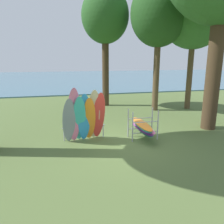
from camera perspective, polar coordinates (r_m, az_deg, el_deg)
ground_plane at (r=8.97m, az=3.79°, el=-8.22°), size 80.00×80.00×0.00m
lake_water at (r=38.41m, az=-9.75°, el=8.61°), size 80.00×36.00×0.10m
tree_mid_behind at (r=14.77m, az=11.95°, el=23.31°), size 3.42×3.42×7.90m
tree_far_left_back at (r=16.01m, az=-1.76°, el=23.10°), size 3.15×3.15×7.87m
tree_far_right_back at (r=15.93m, az=20.53°, el=23.96°), size 4.46×4.46×8.98m
leaning_board_pile at (r=9.05m, az=-7.10°, el=-1.37°), size 1.83×0.80×2.26m
board_storage_rack at (r=9.52m, az=7.82°, el=-3.67°), size 1.15×2.13×1.25m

